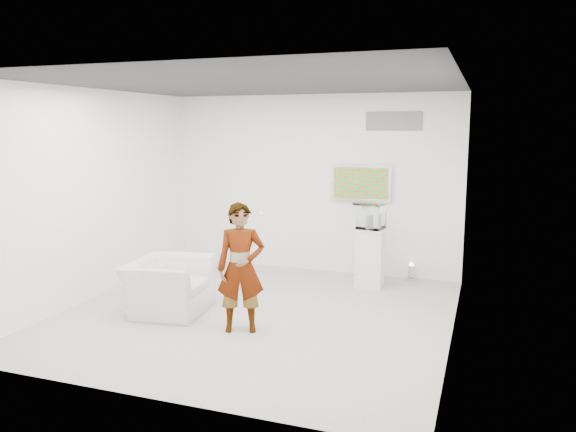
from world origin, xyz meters
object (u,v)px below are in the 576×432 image
object	(u,v)px
pedestal	(370,258)
floor_uplight	(411,272)
armchair	(169,286)
person	(241,268)
tv	(361,183)

from	to	relation	value
pedestal	floor_uplight	distance (m)	0.84
armchair	floor_uplight	distance (m)	3.90
person	floor_uplight	size ratio (longest dim) A/B	5.46
armchair	pedestal	xyz separation A→B (m)	(2.30, 2.10, 0.10)
pedestal	floor_uplight	world-z (taller)	pedestal
person	armchair	xyz separation A→B (m)	(-1.21, 0.33, -0.43)
person	tv	bearing A→B (deg)	53.54
tv	floor_uplight	size ratio (longest dim) A/B	3.47
person	pedestal	bearing A→B (deg)	43.64
tv	pedestal	world-z (taller)	tv
armchair	pedestal	world-z (taller)	pedestal
person	pedestal	size ratio (longest dim) A/B	1.72
person	pedestal	distance (m)	2.68
person	armchair	size ratio (longest dim) A/B	1.45
tv	person	world-z (taller)	tv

